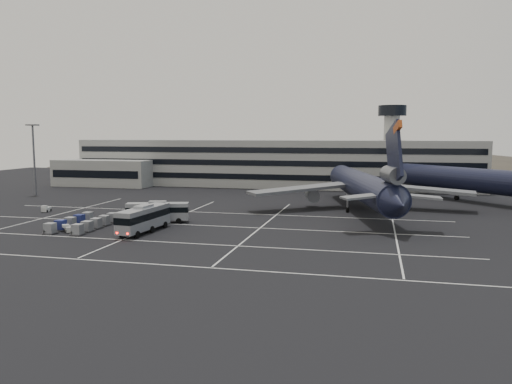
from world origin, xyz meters
TOP-DOWN VIEW (x-y plane):
  - ground at (0.00, 0.00)m, footprint 260.00×260.00m
  - lane_markings at (0.95, 0.72)m, footprint 90.00×55.62m
  - terminal at (-2.95, 71.14)m, footprint 125.00×26.00m
  - hills at (17.99, 170.00)m, footprint 352.00×180.00m
  - lightpole_left at (-55.00, 35.00)m, footprint 2.40×2.40m
  - trijet_main at (28.14, 26.72)m, footprint 46.11×57.08m
  - trijet_far at (50.53, 49.36)m, footprint 43.16×46.09m
  - bus_near at (-5.39, -3.96)m, footprint 3.96×12.76m
  - bus_far at (-7.05, 4.93)m, footprint 11.27×5.59m
  - tug_a at (-34.40, 10.99)m, footprint 1.53×2.21m
  - tug_b at (-17.23, -6.72)m, footprint 2.27×2.29m
  - uld_cluster at (-17.05, -2.93)m, footprint 7.09×13.78m

SIDE VIEW (x-z plane):
  - hills at x=17.99m, z-range -34.07..9.93m
  - ground at x=0.00m, z-range 0.00..0.00m
  - lane_markings at x=0.95m, z-range 0.00..0.01m
  - tug_b at x=-17.23m, z-range -0.07..1.23m
  - tug_a at x=-34.40m, z-range -0.07..1.24m
  - uld_cluster at x=-17.05m, z-range -0.02..1.74m
  - bus_far at x=-7.05m, z-range 0.18..4.07m
  - bus_near at x=-5.39m, z-range 0.21..4.65m
  - trijet_main at x=28.14m, z-range -3.79..14.29m
  - trijet_far at x=50.53m, z-range -3.61..14.47m
  - terminal at x=-2.95m, z-range -5.07..18.93m
  - lightpole_left at x=-55.00m, z-range 2.68..20.95m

